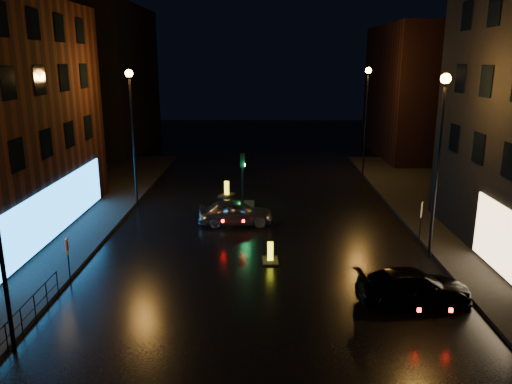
# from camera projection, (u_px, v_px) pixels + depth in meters

# --- Properties ---
(ground) EXTENTS (120.00, 120.00, 0.00)m
(ground) POSITION_uv_depth(u_px,v_px,m) (262.00, 322.00, 17.58)
(ground) COLOR black
(ground) RESTS_ON ground
(building_far_left) EXTENTS (8.00, 16.00, 14.00)m
(building_far_left) POSITION_uv_depth(u_px,v_px,m) (102.00, 79.00, 49.78)
(building_far_left) COLOR black
(building_far_left) RESTS_ON ground
(building_far_right) EXTENTS (8.00, 14.00, 12.00)m
(building_far_right) POSITION_uv_depth(u_px,v_px,m) (422.00, 92.00, 46.76)
(building_far_right) COLOR black
(building_far_right) RESTS_ON ground
(street_lamp_lfar) EXTENTS (0.44, 0.44, 8.37)m
(street_lamp_lfar) POSITION_uv_depth(u_px,v_px,m) (132.00, 118.00, 29.76)
(street_lamp_lfar) COLOR black
(street_lamp_lfar) RESTS_ON ground
(street_lamp_rnear) EXTENTS (0.44, 0.44, 8.37)m
(street_lamp_rnear) POSITION_uv_depth(u_px,v_px,m) (440.00, 139.00, 21.85)
(street_lamp_rnear) COLOR black
(street_lamp_rnear) RESTS_ON ground
(street_lamp_rfar) EXTENTS (0.44, 0.44, 8.37)m
(street_lamp_rfar) POSITION_uv_depth(u_px,v_px,m) (366.00, 106.00, 37.30)
(street_lamp_rfar) COLOR black
(street_lamp_rfar) RESTS_ON ground
(traffic_signal) EXTENTS (1.40, 2.40, 3.45)m
(traffic_signal) POSITION_uv_depth(u_px,v_px,m) (243.00, 200.00, 30.99)
(traffic_signal) COLOR black
(traffic_signal) RESTS_ON ground
(guard_railing) EXTENTS (0.05, 6.04, 1.00)m
(guard_railing) POSITION_uv_depth(u_px,v_px,m) (21.00, 315.00, 16.52)
(guard_railing) COLOR black
(guard_railing) RESTS_ON ground
(silver_hatchback) EXTENTS (4.19, 1.89, 1.40)m
(silver_hatchback) POSITION_uv_depth(u_px,v_px,m) (236.00, 212.00, 27.77)
(silver_hatchback) COLOR #94979B
(silver_hatchback) RESTS_ON ground
(dark_sedan) EXTENTS (4.52, 2.18, 1.27)m
(dark_sedan) POSITION_uv_depth(u_px,v_px,m) (414.00, 287.00, 18.85)
(dark_sedan) COLOR black
(dark_sedan) RESTS_ON ground
(bollard_near) EXTENTS (0.77, 1.11, 0.94)m
(bollard_near) POSITION_uv_depth(u_px,v_px,m) (270.00, 258.00, 22.71)
(bollard_near) COLOR black
(bollard_near) RESTS_ON ground
(bollard_far) EXTENTS (1.16, 1.36, 1.01)m
(bollard_far) POSITION_uv_depth(u_px,v_px,m) (227.00, 193.00, 33.68)
(bollard_far) COLOR black
(bollard_far) RESTS_ON ground
(road_sign_left) EXTENTS (0.16, 0.49, 2.05)m
(road_sign_left) POSITION_uv_depth(u_px,v_px,m) (67.00, 250.00, 20.00)
(road_sign_left) COLOR black
(road_sign_left) RESTS_ON ground
(road_sign_right) EXTENTS (0.24, 0.49, 2.10)m
(road_sign_right) POSITION_uv_depth(u_px,v_px,m) (421.00, 213.00, 24.68)
(road_sign_right) COLOR black
(road_sign_right) RESTS_ON ground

